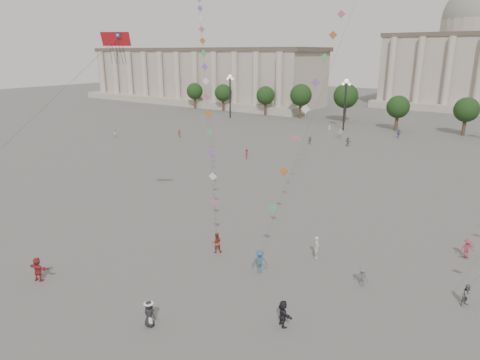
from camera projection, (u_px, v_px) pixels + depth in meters
The scene contains 25 objects.
ground at pixel (141, 307), 27.97m from camera, with size 360.00×360.00×0.00m, color #5A5855.
hall_west at pixel (200, 76), 140.45m from camera, with size 84.00×26.22×17.20m.
hall_central at pixel (475, 58), 124.63m from camera, with size 48.30×34.30×35.50m.
tree_row at pixel (430, 106), 87.24m from camera, with size 137.12×5.12×8.00m.
lamp_post_far_west at pixel (230, 88), 105.45m from camera, with size 2.00×0.90×10.65m.
lamp_post_mid_west at pixel (346, 95), 88.77m from camera, with size 2.00×0.90×10.65m.
person_crowd_0 at pixel (398, 134), 82.26m from camera, with size 1.03×0.43×1.76m, color #394B82.
person_crowd_1 at pixel (115, 133), 82.98m from camera, with size 0.81×0.63×1.67m, color silver.
person_crowd_2 at pixel (179, 134), 82.34m from camera, with size 1.04×0.60×1.61m, color brown.
person_crowd_3 at pixel (283, 313), 25.77m from camera, with size 1.59×0.51×1.72m, color black.
person_crowd_4 at pixel (340, 133), 82.03m from camera, with size 1.76×0.56×1.89m, color silver.
person_crowd_6 at pixel (362, 277), 30.21m from camera, with size 0.95×0.55×1.48m, color #5A5B5F.
person_crowd_8 at pixel (467, 248), 34.43m from camera, with size 1.03×0.59×1.59m, color #A02B42.
person_crowd_10 at pixel (329, 129), 87.83m from camera, with size 0.55×0.36×1.50m, color white.
person_crowd_12 at pixel (348, 142), 75.23m from camera, with size 1.49×0.48×1.61m, color slate.
person_crowd_13 at pixel (317, 247), 34.37m from camera, with size 0.67×0.44×1.84m, color beige.
person_crowd_16 at pixel (310, 140), 76.94m from camera, with size 0.90×0.37×1.53m, color slate.
person_crowd_17 at pixel (247, 154), 66.16m from camera, with size 1.07×0.61×1.65m, color maroon.
tourist_2 at pixel (38, 269), 30.91m from camera, with size 1.69×0.54×1.82m, color #A02B2E.
kite_flyer_0 at pixel (217, 243), 35.33m from camera, with size 0.84×0.65×1.73m, color maroon.
kite_flyer_1 at pixel (260, 261), 32.04m from camera, with size 1.18×0.68×1.83m, color #304F6C.
kite_flyer_2 at pixel (467, 295), 27.90m from camera, with size 0.73×0.57×1.51m, color slate.
hat_person at pixel (149, 313), 25.74m from camera, with size 0.85×0.60×1.69m.
dragon_kite at pixel (114, 51), 33.00m from camera, with size 4.86×8.88×23.47m.
kite_train_west at pixel (199, 4), 54.05m from camera, with size 33.52×35.96×62.16m.
Camera 1 is at (19.42, -16.11, 16.00)m, focal length 32.00 mm.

